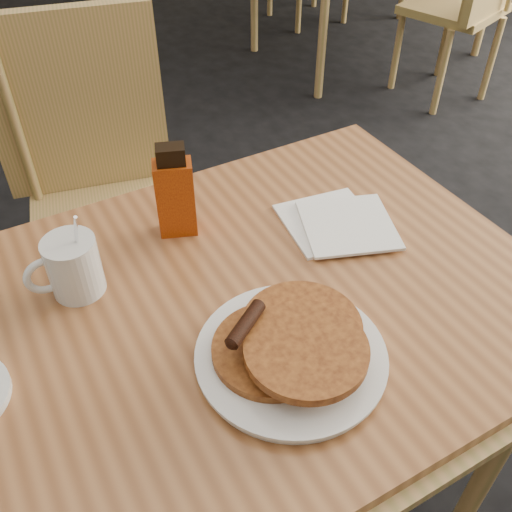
{
  "coord_description": "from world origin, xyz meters",
  "views": [
    {
      "loc": [
        -0.32,
        -0.59,
        1.43
      ],
      "look_at": [
        0.02,
        0.03,
        0.8
      ],
      "focal_mm": 40.0,
      "sensor_mm": 36.0,
      "label": 1
    }
  ],
  "objects_px": {
    "main_table": "(216,327)",
    "pancake_plate": "(291,350)",
    "chair_main_far": "(100,173)",
    "coffee_mug": "(72,266)",
    "syrup_bottle": "(175,194)"
  },
  "relations": [
    {
      "from": "syrup_bottle",
      "to": "main_table",
      "type": "bearing_deg",
      "value": -77.7
    },
    {
      "from": "main_table",
      "to": "chair_main_far",
      "type": "height_order",
      "value": "chair_main_far"
    },
    {
      "from": "coffee_mug",
      "to": "syrup_bottle",
      "type": "xyz_separation_m",
      "value": [
        0.21,
        0.06,
        0.03
      ]
    },
    {
      "from": "chair_main_far",
      "to": "main_table",
      "type": "bearing_deg",
      "value": -78.24
    },
    {
      "from": "pancake_plate",
      "to": "coffee_mug",
      "type": "bearing_deg",
      "value": 128.18
    },
    {
      "from": "chair_main_far",
      "to": "coffee_mug",
      "type": "height_order",
      "value": "chair_main_far"
    },
    {
      "from": "chair_main_far",
      "to": "coffee_mug",
      "type": "relative_size",
      "value": 6.04
    },
    {
      "from": "coffee_mug",
      "to": "syrup_bottle",
      "type": "bearing_deg",
      "value": 29.59
    },
    {
      "from": "coffee_mug",
      "to": "main_table",
      "type": "bearing_deg",
      "value": -27.2
    },
    {
      "from": "pancake_plate",
      "to": "syrup_bottle",
      "type": "distance_m",
      "value": 0.37
    },
    {
      "from": "main_table",
      "to": "pancake_plate",
      "type": "xyz_separation_m",
      "value": [
        0.05,
        -0.15,
        0.07
      ]
    },
    {
      "from": "chair_main_far",
      "to": "coffee_mug",
      "type": "xyz_separation_m",
      "value": [
        -0.19,
        -0.58,
        0.22
      ]
    },
    {
      "from": "main_table",
      "to": "syrup_bottle",
      "type": "height_order",
      "value": "syrup_bottle"
    },
    {
      "from": "main_table",
      "to": "coffee_mug",
      "type": "distance_m",
      "value": 0.25
    },
    {
      "from": "main_table",
      "to": "pancake_plate",
      "type": "relative_size",
      "value": 4.14
    }
  ]
}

